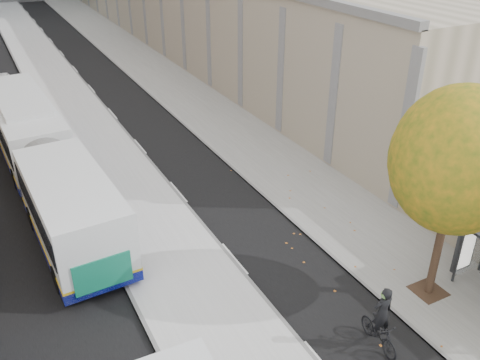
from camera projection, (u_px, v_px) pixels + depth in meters
bus_platform at (82, 123)px, 32.27m from camera, size 4.25×150.00×0.15m
sidewalk at (197, 104)px, 35.55m from camera, size 4.75×150.00×0.08m
tree_c at (458, 161)px, 15.70m from camera, size 4.20×4.20×7.28m
bus_far at (41, 156)px, 24.21m from camera, size 3.71×19.16×3.18m
cyclist at (380, 325)px, 15.58m from camera, size 0.70×1.83×2.29m
distant_car at (1, 84)px, 37.46m from camera, size 1.97×4.13×1.36m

